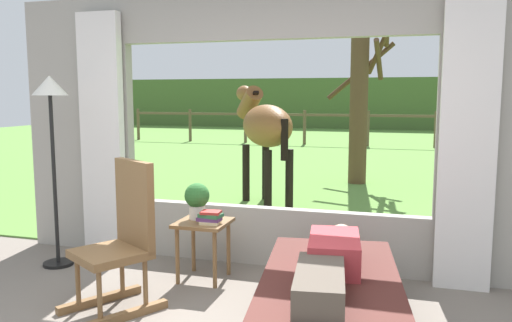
{
  "coord_description": "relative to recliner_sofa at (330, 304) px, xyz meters",
  "views": [
    {
      "loc": [
        1.23,
        -2.34,
        1.6
      ],
      "look_at": [
        0.0,
        1.8,
        1.05
      ],
      "focal_mm": 36.17,
      "sensor_mm": 36.0,
      "label": 1
    }
  ],
  "objects": [
    {
      "name": "pasture_tree",
      "position": [
        -0.39,
        6.1,
        1.43
      ],
      "size": [
        1.35,
        1.18,
        3.58
      ],
      "color": "#4C3823",
      "rests_on": "outdoor_pasture_lawn"
    },
    {
      "name": "horse",
      "position": [
        -1.53,
        3.82,
        0.94
      ],
      "size": [
        1.4,
        1.63,
        1.73
      ],
      "rotation": [
        0.0,
        0.0,
        0.67
      ],
      "color": "brown",
      "rests_on": "outdoor_pasture_lawn"
    },
    {
      "name": "outdoor_pasture_lawn",
      "position": [
        -0.77,
        12.2,
        -0.21
      ],
      "size": [
        36.0,
        21.68,
        0.02
      ],
      "primitive_type": "cube",
      "color": "#568438",
      "rests_on": "ground_plane"
    },
    {
      "name": "back_wall_with_window",
      "position": [
        -0.77,
        1.3,
        1.03
      ],
      "size": [
        5.2,
        0.12,
        2.55
      ],
      "color": "#9E998E",
      "rests_on": "ground_plane"
    },
    {
      "name": "reclining_person",
      "position": [
        0.0,
        -0.05,
        0.3
      ],
      "size": [
        0.42,
        1.44,
        0.22
      ],
      "rotation": [
        0.0,
        0.0,
        0.13
      ],
      "color": "#B23338",
      "rests_on": "recliner_sofa"
    },
    {
      "name": "floor_lamp_left",
      "position": [
        -2.69,
        0.7,
        1.22
      ],
      "size": [
        0.32,
        0.32,
        1.78
      ],
      "color": "black",
      "rests_on": "ground_plane"
    },
    {
      "name": "potted_plant",
      "position": [
        -1.3,
        0.8,
        0.48
      ],
      "size": [
        0.22,
        0.22,
        0.32
      ],
      "color": "silver",
      "rests_on": "side_table"
    },
    {
      "name": "curtain_panel_right",
      "position": [
        0.92,
        1.16,
        0.98
      ],
      "size": [
        0.44,
        0.1,
        2.4
      ],
      "primitive_type": "cube",
      "color": "silver",
      "rests_on": "ground_plane"
    },
    {
      "name": "curtain_panel_left",
      "position": [
        -2.46,
        1.16,
        0.98
      ],
      "size": [
        0.44,
        0.1,
        2.4
      ],
      "primitive_type": "cube",
      "color": "silver",
      "rests_on": "ground_plane"
    },
    {
      "name": "side_table",
      "position": [
        -1.22,
        0.74,
        0.21
      ],
      "size": [
        0.44,
        0.44,
        0.52
      ],
      "color": "brown",
      "rests_on": "ground_plane"
    },
    {
      "name": "distant_hill_ridge",
      "position": [
        -0.77,
        22.04,
        0.98
      ],
      "size": [
        36.0,
        2.0,
        2.4
      ],
      "primitive_type": "cube",
      "color": "#45602E",
      "rests_on": "ground_plane"
    },
    {
      "name": "recliner_sofa",
      "position": [
        0.0,
        0.0,
        0.0
      ],
      "size": [
        1.12,
        1.81,
        0.42
      ],
      "rotation": [
        0.0,
        0.0,
        0.13
      ],
      "color": "black",
      "rests_on": "ground_plane"
    },
    {
      "name": "pasture_fence_line",
      "position": [
        -0.77,
        13.04,
        0.53
      ],
      "size": [
        16.1,
        0.1,
        1.1
      ],
      "color": "brown",
      "rests_on": "outdoor_pasture_lawn"
    },
    {
      "name": "book_stack",
      "position": [
        -1.13,
        0.68,
        0.36
      ],
      "size": [
        0.21,
        0.17,
        0.11
      ],
      "color": "beige",
      "rests_on": "side_table"
    },
    {
      "name": "rocking_chair",
      "position": [
        -1.56,
        0.0,
        0.33
      ],
      "size": [
        0.75,
        0.82,
        1.12
      ],
      "rotation": [
        0.0,
        0.0,
        -0.55
      ],
      "color": "brown",
      "rests_on": "ground_plane"
    }
  ]
}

